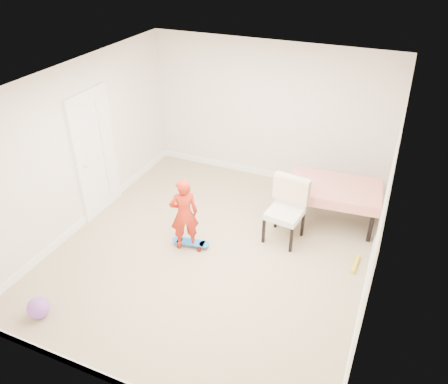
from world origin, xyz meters
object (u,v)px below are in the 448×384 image
at_px(dining_chair, 285,212).
at_px(child, 184,216).
at_px(skateboard, 191,244).
at_px(balloon, 38,308).
at_px(dining_table, 332,203).

bearing_deg(dining_chair, child, -142.15).
height_order(skateboard, balloon, balloon).
height_order(skateboard, child, child).
bearing_deg(child, balloon, 26.41).
distance_m(dining_table, dining_chair, 0.99).
bearing_deg(balloon, skateboard, 60.55).
bearing_deg(dining_chair, balloon, -123.74).
relative_size(skateboard, child, 0.51).
distance_m(dining_chair, skateboard, 1.52).
height_order(dining_chair, balloon, dining_chair).
bearing_deg(child, dining_chair, 175.54).
distance_m(dining_table, child, 2.47).
bearing_deg(dining_chair, skateboard, -142.29).
relative_size(dining_table, dining_chair, 1.42).
bearing_deg(balloon, dining_table, 49.99).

